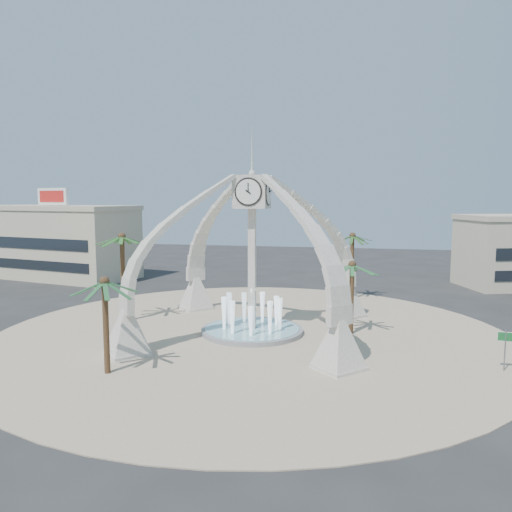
% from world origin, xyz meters
% --- Properties ---
extents(ground, '(140.00, 140.00, 0.00)m').
position_xyz_m(ground, '(0.00, 0.00, 0.00)').
color(ground, '#282828').
rests_on(ground, ground).
extents(plaza, '(40.00, 40.00, 0.06)m').
position_xyz_m(plaza, '(0.00, 0.00, 0.03)').
color(plaza, tan).
rests_on(plaza, ground).
extents(clock_tower, '(17.94, 17.94, 16.30)m').
position_xyz_m(clock_tower, '(-0.00, -0.00, 6.49)').
color(clock_tower, silver).
rests_on(clock_tower, ground).
extents(fountain, '(8.00, 8.00, 3.62)m').
position_xyz_m(fountain, '(0.00, 0.00, 0.29)').
color(fountain, gray).
rests_on(fountain, ground).
extents(building_nw, '(23.75, 13.73, 11.90)m').
position_xyz_m(building_nw, '(-32.00, 22.00, 4.83)').
color(building_nw, beige).
rests_on(building_nw, ground).
extents(palm_east, '(3.95, 3.95, 6.22)m').
position_xyz_m(palm_east, '(7.59, 1.37, 5.42)').
color(palm_east, brown).
rests_on(palm_east, ground).
extents(palm_west, '(5.27, 5.27, 8.15)m').
position_xyz_m(palm_west, '(-11.50, 1.17, 7.23)').
color(palm_west, brown).
rests_on(palm_west, ground).
extents(palm_north, '(5.42, 5.42, 7.51)m').
position_xyz_m(palm_north, '(7.29, 14.99, 6.61)').
color(palm_north, brown).
rests_on(palm_north, ground).
extents(palm_south, '(4.76, 4.76, 6.39)m').
position_xyz_m(palm_south, '(-6.59, -10.70, 5.59)').
color(palm_south, brown).
rests_on(palm_south, ground).
extents(street_sign, '(0.97, 0.11, 2.63)m').
position_xyz_m(street_sign, '(17.00, -5.24, 1.88)').
color(street_sign, slate).
rests_on(street_sign, ground).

